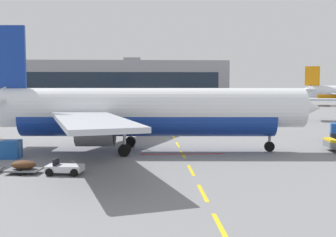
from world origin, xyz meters
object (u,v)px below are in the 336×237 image
baggage_train (24,167)px  airliner_far_right (41,99)px  airliner_foreground (142,111)px  uld_cargo_container (11,149)px

baggage_train → airliner_far_right: bearing=102.9°
airliner_foreground → airliner_far_right: size_ratio=1.10×
airliner_far_right → uld_cargo_container: bearing=-78.8°
airliner_foreground → baggage_train: size_ratio=3.99×
airliner_foreground → airliner_far_right: airliner_foreground is taller
airliner_far_right → baggage_train: (12.48, -54.38, -3.09)m
airliner_foreground → uld_cargo_container: (-11.57, -3.20, -3.15)m
airliner_far_right → baggage_train: airliner_far_right is taller
airliner_far_right → baggage_train: bearing=-77.1°
airliner_foreground → uld_cargo_container: airliner_foreground is taller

